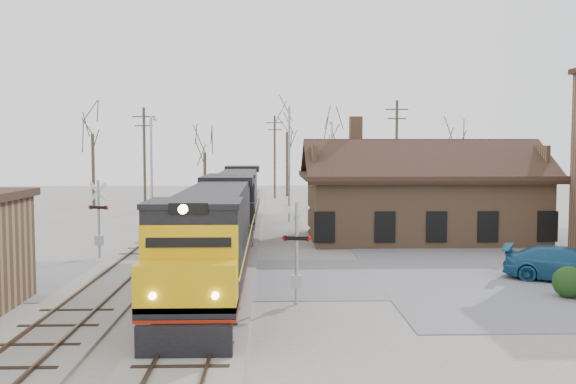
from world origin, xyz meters
name	(u,v)px	position (x,y,z in m)	size (l,w,h in m)	color
ground	(218,278)	(0.00, 0.00, 0.00)	(140.00, 140.00, 0.00)	gray
road	(218,278)	(0.00, 0.00, 0.01)	(60.00, 9.00, 0.03)	slate
parking_lot	(570,260)	(18.00, 4.00, 0.02)	(22.00, 26.00, 0.03)	slate
track_main	(236,233)	(0.00, 15.00, 0.07)	(3.40, 90.00, 0.24)	gray
track_siding	(170,233)	(-4.50, 15.00, 0.07)	(3.40, 90.00, 0.24)	gray
depot	(420,202)	(11.99, 12.00, 2.41)	(15.20, 9.31, 7.90)	#876345
locomotive_lead	(213,235)	(0.00, -2.17, 2.25)	(2.89, 19.34, 4.29)	black
locomotive_trailing	(237,198)	(0.00, 17.45, 2.25)	(2.89, 19.34, 4.06)	black
crossbuck_near	(297,256)	(3.36, -4.89, 1.82)	(1.10, 0.29, 3.85)	#A5A8AD
crossbuck_far	(99,222)	(-6.76, 5.59, 1.94)	(1.15, 0.44, 4.15)	#A5A8AD
parked_car	(566,264)	(15.37, -1.06, 0.76)	(2.13, 5.23, 1.52)	#1B5179
hedge_a	(569,282)	(14.07, -4.15, 0.62)	(1.25, 1.25, 1.25)	black
streetlight_a	(152,164)	(-6.41, 19.22, 4.63)	(0.25, 2.04, 8.20)	#A5A8AD
streetlight_b	(289,158)	(3.88, 21.97, 5.07)	(0.25, 2.04, 9.07)	#A5A8AD
streetlight_c	(332,158)	(8.54, 35.54, 4.78)	(0.25, 2.04, 8.51)	#A5A8AD
utility_pole_a	(144,158)	(-8.73, 28.37, 4.91)	(2.00, 0.24, 9.38)	#382D23
utility_pole_b	(275,155)	(2.90, 45.51, 4.98)	(2.00, 0.24, 9.51)	#382D23
utility_pole_c	(396,155)	(13.49, 27.58, 5.23)	(2.00, 0.24, 10.00)	#382D23
tree_a	(92,122)	(-15.03, 34.88, 8.38)	(4.80, 4.80, 11.77)	#382D23
tree_b	(205,144)	(-4.34, 37.45, 6.24)	(3.58, 3.58, 8.77)	#382D23
tree_c	(287,121)	(4.41, 48.46, 9.00)	(5.15, 5.15, 12.63)	#382D23
tree_d	(333,130)	(9.60, 44.88, 7.87)	(4.51, 4.51, 11.06)	#382D23
tree_e	(453,144)	(22.15, 40.30, 6.20)	(3.56, 3.56, 8.72)	#382D23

